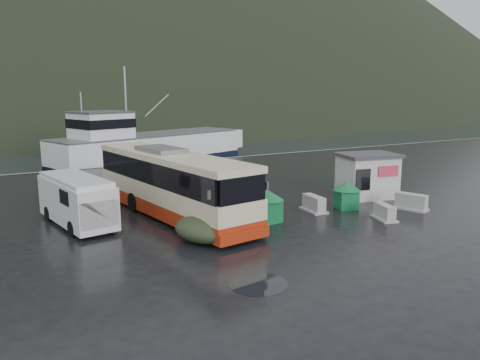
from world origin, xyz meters
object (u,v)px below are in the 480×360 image
coach_bus (172,215)px  jersey_barrier_b (384,219)px  jersey_barrier_a (314,211)px  fishing_trawler (151,151)px  dome_tent (203,242)px  jersey_barrier_c (411,210)px  waste_bin_right (346,209)px  white_van (78,225)px  ticket_kiosk (366,197)px  waste_bin_left (267,222)px

coach_bus → jersey_barrier_b: coach_bus is taller
jersey_barrier_a → fishing_trawler: fishing_trawler is taller
jersey_barrier_a → jersey_barrier_b: size_ratio=1.09×
coach_bus → fishing_trawler: size_ratio=0.49×
coach_bus → dome_tent: (-0.40, -4.70, 0.00)m
dome_tent → jersey_barrier_a: 7.57m
dome_tent → jersey_barrier_c: bearing=-2.5°
fishing_trawler → dome_tent: bearing=-123.0°
jersey_barrier_a → jersey_barrier_c: 5.36m
waste_bin_right → jersey_barrier_a: bearing=167.1°
white_van → jersey_barrier_c: 17.39m
ticket_kiosk → waste_bin_right: bearing=-141.2°
dome_tent → ticket_kiosk: ticket_kiosk is taller
jersey_barrier_b → jersey_barrier_c: 2.86m
white_van → waste_bin_right: (13.45, -3.96, 0.00)m
waste_bin_left → dome_tent: waste_bin_left is taller
coach_bus → jersey_barrier_a: (6.95, -2.91, 0.00)m
dome_tent → ticket_kiosk: bearing=13.4°
waste_bin_right → jersey_barrier_b: size_ratio=0.97×
jersey_barrier_a → fishing_trawler: size_ratio=0.07×
waste_bin_right → ticket_kiosk: size_ratio=0.44×
waste_bin_right → jersey_barrier_c: bearing=-32.8°
waste_bin_right → jersey_barrier_c: (2.93, -1.88, 0.00)m
ticket_kiosk → jersey_barrier_c: 3.44m
white_van → ticket_kiosk: bearing=-18.0°
jersey_barrier_c → fishing_trawler: fishing_trawler is taller
ticket_kiosk → jersey_barrier_b: size_ratio=2.21×
waste_bin_left → coach_bus: bearing=136.8°
coach_bus → jersey_barrier_a: coach_bus is taller
coach_bus → fishing_trawler: (7.55, 25.61, 0.00)m
fishing_trawler → jersey_barrier_a: bearing=-109.5°
dome_tent → fishing_trawler: size_ratio=0.11×
coach_bus → ticket_kiosk: size_ratio=3.60×
waste_bin_left → ticket_kiosk: ticket_kiosk is taller
white_van → jersey_barrier_a: (11.55, -3.52, 0.00)m
jersey_barrier_b → coach_bus: bearing=146.6°
jersey_barrier_b → fishing_trawler: bearing=92.7°
waste_bin_right → dome_tent: size_ratio=0.54×
white_van → waste_bin_right: white_van is taller
waste_bin_left → dome_tent: bearing=-162.7°
jersey_barrier_b → dome_tent: bearing=172.4°
white_van → waste_bin_right: 14.02m
coach_bus → fishing_trawler: 26.70m
dome_tent → waste_bin_left: bearing=17.3°
waste_bin_right → jersey_barrier_c: 3.48m
waste_bin_right → ticket_kiosk: bearing=27.4°
jersey_barrier_b → jersey_barrier_a: bearing=124.1°
dome_tent → jersey_barrier_a: bearing=13.7°
coach_bus → white_van: (-4.59, 0.62, 0.00)m
jersey_barrier_b → fishing_trawler: size_ratio=0.06×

